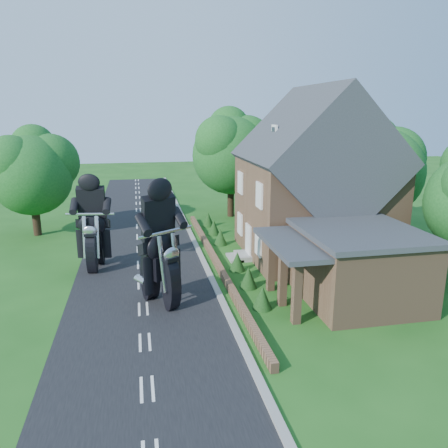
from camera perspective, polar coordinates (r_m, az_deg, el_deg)
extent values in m
plane|color=#1A4F16|center=(20.45, -10.51, -10.89)|extent=(120.00, 120.00, 0.00)
cube|color=black|center=(20.44, -10.51, -10.86)|extent=(7.00, 80.00, 0.02)
cube|color=gray|center=(20.74, -0.23, -10.07)|extent=(0.30, 80.00, 0.12)
cube|color=brown|center=(25.36, -0.98, -5.05)|extent=(0.30, 22.00, 0.40)
cube|color=brown|center=(27.26, 11.54, 2.16)|extent=(8.00, 8.00, 6.00)
cube|color=#2D3036|center=(26.80, 11.86, 8.44)|extent=(8.48, 8.64, 8.48)
cube|color=brown|center=(27.52, 16.19, 15.01)|extent=(0.60, 0.90, 1.60)
cube|color=white|center=(25.78, 6.60, 11.76)|extent=(0.12, 0.80, 0.90)
cube|color=black|center=(25.76, 6.47, 11.76)|extent=(0.04, 0.55, 0.65)
cube|color=white|center=(26.47, 3.19, -2.30)|extent=(0.10, 1.10, 2.10)
cube|color=gray|center=(26.66, 2.45, -4.19)|extent=(0.80, 1.60, 0.30)
cube|color=gray|center=(26.58, 1.40, -4.42)|extent=(0.80, 1.60, 0.15)
cube|color=white|center=(24.28, 4.50, -2.52)|extent=(0.10, 1.10, 1.40)
cube|color=black|center=(24.27, 4.46, -2.52)|extent=(0.04, 0.92, 1.22)
cube|color=white|center=(28.38, 2.09, 0.02)|extent=(0.10, 1.10, 1.40)
cube|color=black|center=(28.37, 2.05, 0.02)|extent=(0.04, 0.92, 1.22)
cube|color=white|center=(23.63, 4.63, 3.75)|extent=(0.10, 1.10, 1.40)
cube|color=black|center=(23.63, 4.58, 3.75)|extent=(0.04, 0.92, 1.22)
cube|color=white|center=(27.83, 2.15, 5.41)|extent=(0.10, 1.10, 1.40)
cube|color=black|center=(27.82, 2.10, 5.41)|extent=(0.04, 0.92, 1.22)
cube|color=brown|center=(21.53, 17.09, -5.38)|extent=(5.00, 5.60, 3.20)
cube|color=#2D3036|center=(21.03, 17.43, -0.96)|extent=(5.30, 5.94, 0.24)
cube|color=#2D3036|center=(19.85, 9.46, -2.49)|extent=(2.60, 5.32, 0.22)
cube|color=brown|center=(18.60, 9.48, -8.77)|extent=(0.35, 0.35, 2.80)
cube|color=brown|center=(20.16, 7.67, -6.82)|extent=(0.35, 0.35, 2.80)
cube|color=brown|center=(21.76, 6.14, -5.15)|extent=(0.35, 0.35, 2.80)
cylinder|color=black|center=(32.45, 19.52, 0.85)|extent=(0.56, 0.56, 3.00)
sphere|color=#154C1A|center=(31.91, 19.99, 6.35)|extent=(6.00, 6.00, 6.00)
sphere|color=#154C1A|center=(33.03, 21.62, 8.03)|extent=(4.32, 4.32, 4.32)
sphere|color=#154C1A|center=(30.47, 19.35, 8.34)|extent=(3.72, 3.72, 3.72)
sphere|color=#154C1A|center=(32.79, 19.38, 10.30)|extent=(3.30, 3.30, 3.30)
cylinder|color=black|center=(37.87, 10.54, 3.76)|extent=(0.56, 0.56, 3.60)
sphere|color=#154C1A|center=(37.37, 10.81, 9.46)|extent=(7.20, 7.20, 7.20)
sphere|color=#154C1A|center=(38.59, 12.75, 11.12)|extent=(5.18, 5.18, 5.18)
sphere|color=#154C1A|center=(35.82, 9.66, 11.62)|extent=(4.46, 4.46, 4.46)
sphere|color=#154C1A|center=(38.62, 10.31, 13.39)|extent=(3.96, 3.96, 3.96)
cylinder|color=black|center=(37.07, 1.29, 3.61)|extent=(0.56, 0.56, 3.40)
sphere|color=#154C1A|center=(36.58, 1.32, 8.95)|extent=(6.40, 6.40, 6.40)
sphere|color=#154C1A|center=(37.45, 3.30, 10.53)|extent=(4.61, 4.61, 4.61)
sphere|color=#154C1A|center=(35.31, -0.13, 10.83)|extent=(3.97, 3.97, 3.97)
sphere|color=#154C1A|center=(37.70, 1.06, 12.52)|extent=(3.52, 3.52, 3.52)
cylinder|color=black|center=(34.05, -22.96, 0.97)|extent=(0.56, 0.56, 2.80)
sphere|color=#154C1A|center=(33.55, -23.45, 5.85)|extent=(5.60, 5.60, 5.60)
sphere|color=#154C1A|center=(33.76, -21.30, 7.55)|extent=(4.03, 4.03, 4.03)
sphere|color=#154C1A|center=(32.83, -25.62, 7.44)|extent=(3.47, 3.47, 3.47)
sphere|color=#154C1A|center=(34.42, -23.24, 9.36)|extent=(3.08, 3.08, 3.08)
cone|color=#133511|center=(20.02, 5.03, -9.53)|extent=(0.90, 0.90, 1.10)
cone|color=#133511|center=(22.24, 3.22, -6.98)|extent=(0.90, 0.90, 1.10)
cone|color=#133511|center=(24.52, 1.75, -4.89)|extent=(0.90, 0.90, 1.10)
cone|color=#133511|center=(29.18, -0.47, -1.70)|extent=(0.90, 0.90, 1.10)
cone|color=#133511|center=(31.54, -1.33, -0.46)|extent=(0.90, 0.90, 1.10)
cone|color=#133511|center=(33.93, -2.07, 0.60)|extent=(0.90, 0.90, 1.10)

